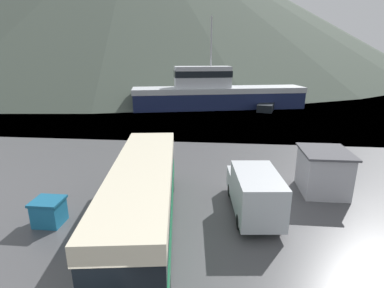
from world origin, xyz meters
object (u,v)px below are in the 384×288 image
Objects in this scene: tour_bus at (143,194)px; dock_kiosk at (323,171)px; storage_bin at (49,212)px; small_boat at (267,106)px; delivery_van at (254,191)px; fishing_boat at (216,92)px.

tour_bus is 10.47m from dock_kiosk.
storage_bin is 34.34m from small_boat.
tour_bus is 32.74m from small_boat.
delivery_van is at bearing 11.08° from storage_bin.
fishing_boat is 18.31× the size of storage_bin.
delivery_van is at bearing -8.04° from fishing_boat.
storage_bin is (-7.10, -31.58, -1.63)m from fishing_boat.
fishing_boat is 4.10× the size of small_boat.
storage_bin is at bearing -160.77° from dock_kiosk.
tour_bus is 0.46× the size of fishing_boat.
fishing_boat is at bearing 77.39° from tour_bus.
delivery_van reaches higher than small_boat.
small_boat is at bearing 74.07° from fishing_boat.
small_boat is (0.51, 26.37, -0.75)m from dock_kiosk.
dock_kiosk is (13.84, 4.83, 0.63)m from storage_bin.
tour_bus is at bearing -152.36° from dock_kiosk.
storage_bin is at bearing 171.67° from tour_bus.
tour_bus is at bearing -0.29° from storage_bin.
delivery_van is at bearing 12.63° from tour_bus.
fishing_boat reaches higher than small_boat.
fishing_boat is (2.53, 31.60, 0.50)m from tour_bus.
tour_bus is 8.34× the size of storage_bin.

